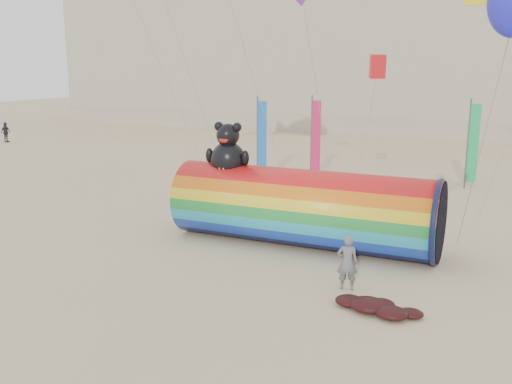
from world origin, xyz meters
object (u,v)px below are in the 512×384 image
at_px(windsock_assembly, 303,206).
at_px(kite_handler, 347,262).
at_px(hotel_building, 318,34).
at_px(fabric_bundle, 376,307).

distance_m(windsock_assembly, kite_handler, 4.81).
distance_m(hotel_building, kite_handler, 50.31).
xyz_separation_m(kite_handler, fabric_bundle, (1.25, -1.35, -0.74)).
relative_size(windsock_assembly, fabric_bundle, 4.02).
relative_size(hotel_building, kite_handler, 33.14).
bearing_deg(fabric_bundle, kite_handler, 132.97).
relative_size(hotel_building, fabric_bundle, 23.06).
bearing_deg(windsock_assembly, hotel_building, 107.86).
distance_m(hotel_building, windsock_assembly, 45.74).
relative_size(hotel_building, windsock_assembly, 5.73).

